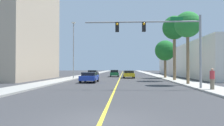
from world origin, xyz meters
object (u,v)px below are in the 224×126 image
at_px(street_lamp, 74,47).
at_px(car_green, 114,73).
at_px(traffic_signal_mast, 164,35).
at_px(palm_far, 165,51).
at_px(palm_near, 188,25).
at_px(car_blue, 90,77).
at_px(pedestrian, 212,79).
at_px(palm_mid, 174,29).
at_px(car_yellow, 129,74).
at_px(car_black, 93,73).

relative_size(street_lamp, car_green, 2.24).
bearing_deg(traffic_signal_mast, street_lamp, 125.73).
relative_size(palm_far, car_green, 1.59).
height_order(palm_near, palm_far, palm_near).
relative_size(car_blue, pedestrian, 2.55).
xyz_separation_m(palm_near, car_blue, (-11.33, 3.71, -5.79)).
height_order(palm_near, palm_mid, palm_mid).
distance_m(traffic_signal_mast, car_yellow, 21.63).
height_order(palm_mid, car_black, palm_mid).
bearing_deg(palm_near, pedestrian, -88.21).
relative_size(traffic_signal_mast, car_black, 2.54).
relative_size(palm_mid, car_green, 2.22).
bearing_deg(car_black, car_yellow, 150.53).
bearing_deg(street_lamp, palm_near, -36.83).
xyz_separation_m(palm_near, palm_mid, (0.24, 7.58, 0.98)).
relative_size(traffic_signal_mast, palm_near, 1.29).
bearing_deg(palm_far, car_green, 144.50).
xyz_separation_m(street_lamp, car_green, (6.21, 10.40, -4.45)).
height_order(palm_far, car_black, palm_far).
relative_size(palm_near, car_yellow, 1.70).
height_order(palm_near, car_yellow, palm_near).
bearing_deg(palm_mid, car_black, 136.32).
distance_m(palm_mid, palm_far, 8.02).
relative_size(street_lamp, pedestrian, 5.37).
bearing_deg(car_blue, pedestrian, -40.23).
bearing_deg(pedestrian, palm_near, -113.62).
bearing_deg(car_green, street_lamp, -123.51).
relative_size(street_lamp, car_black, 2.31).
distance_m(traffic_signal_mast, car_green, 27.63).
bearing_deg(street_lamp, car_yellow, 27.53).
distance_m(car_green, car_yellow, 6.36).
relative_size(palm_near, pedestrian, 4.57).
relative_size(palm_far, car_blue, 1.50).
distance_m(palm_mid, car_yellow, 12.59).
bearing_deg(street_lamp, car_blue, -63.29).
xyz_separation_m(street_lamp, pedestrian, (15.38, -17.55, -4.18)).
bearing_deg(traffic_signal_mast, palm_mid, 73.75).
relative_size(car_blue, car_black, 1.10).
height_order(palm_far, car_blue, palm_far).
bearing_deg(pedestrian, palm_far, -115.68).
bearing_deg(pedestrian, traffic_signal_mast, -43.71).
xyz_separation_m(palm_near, pedestrian, (0.19, -6.18, -5.49)).
bearing_deg(palm_near, palm_mid, 88.17).
height_order(traffic_signal_mast, car_green, traffic_signal_mast).
distance_m(car_yellow, car_blue, 13.43).
bearing_deg(palm_mid, car_yellow, 126.77).
bearing_deg(palm_near, car_black, 122.99).
height_order(traffic_signal_mast, pedestrian, traffic_signal_mast).
height_order(street_lamp, car_yellow, street_lamp).
height_order(traffic_signal_mast, car_blue, traffic_signal_mast).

